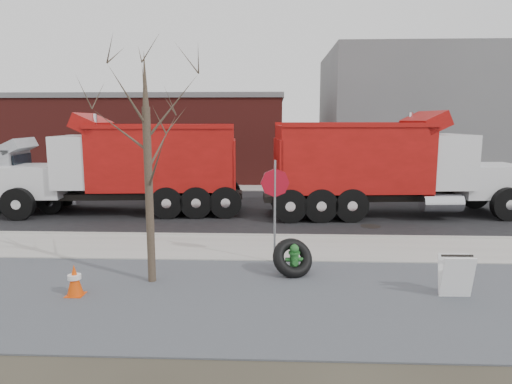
{
  "coord_description": "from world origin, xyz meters",
  "views": [
    {
      "loc": [
        -0.37,
        -12.6,
        3.71
      ],
      "look_at": [
        -0.99,
        2.02,
        1.4
      ],
      "focal_mm": 32.0,
      "sensor_mm": 36.0,
      "label": 1
    }
  ],
  "objects_px": {
    "sandwich_board": "(456,276)",
    "dump_truck_red_a": "(385,164)",
    "stop_sign": "(275,194)",
    "dump_truck_red_b": "(133,164)",
    "fire_hydrant": "(294,261)",
    "truck_tire": "(293,258)"
  },
  "relations": [
    {
      "from": "sandwich_board",
      "to": "dump_truck_red_a",
      "type": "bearing_deg",
      "value": 85.89
    },
    {
      "from": "fire_hydrant",
      "to": "dump_truck_red_a",
      "type": "bearing_deg",
      "value": 57.22
    },
    {
      "from": "truck_tire",
      "to": "sandwich_board",
      "type": "xyz_separation_m",
      "value": [
        3.37,
        -1.25,
        0.05
      ]
    },
    {
      "from": "fire_hydrant",
      "to": "dump_truck_red_b",
      "type": "height_order",
      "value": "dump_truck_red_b"
    },
    {
      "from": "truck_tire",
      "to": "sandwich_board",
      "type": "bearing_deg",
      "value": -20.32
    },
    {
      "from": "stop_sign",
      "to": "dump_truck_red_a",
      "type": "xyz_separation_m",
      "value": [
        4.26,
        6.3,
        0.18
      ]
    },
    {
      "from": "fire_hydrant",
      "to": "truck_tire",
      "type": "relative_size",
      "value": 0.65
    },
    {
      "from": "dump_truck_red_a",
      "to": "sandwich_board",
      "type": "bearing_deg",
      "value": -97.87
    },
    {
      "from": "truck_tire",
      "to": "dump_truck_red_a",
      "type": "bearing_deg",
      "value": 62.07
    },
    {
      "from": "truck_tire",
      "to": "dump_truck_red_a",
      "type": "distance_m",
      "value": 8.32
    },
    {
      "from": "sandwich_board",
      "to": "dump_truck_red_b",
      "type": "relative_size",
      "value": 0.1
    },
    {
      "from": "fire_hydrant",
      "to": "truck_tire",
      "type": "bearing_deg",
      "value": -164.12
    },
    {
      "from": "stop_sign",
      "to": "sandwich_board",
      "type": "height_order",
      "value": "stop_sign"
    },
    {
      "from": "truck_tire",
      "to": "sandwich_board",
      "type": "height_order",
      "value": "sandwich_board"
    },
    {
      "from": "fire_hydrant",
      "to": "dump_truck_red_a",
      "type": "distance_m",
      "value": 8.31
    },
    {
      "from": "truck_tire",
      "to": "dump_truck_red_a",
      "type": "xyz_separation_m",
      "value": [
        3.83,
        7.22,
        1.59
      ]
    },
    {
      "from": "fire_hydrant",
      "to": "dump_truck_red_b",
      "type": "xyz_separation_m",
      "value": [
        -6.12,
        7.21,
        1.64
      ]
    },
    {
      "from": "sandwich_board",
      "to": "dump_truck_red_b",
      "type": "distance_m",
      "value": 12.78
    },
    {
      "from": "stop_sign",
      "to": "dump_truck_red_b",
      "type": "bearing_deg",
      "value": 148.51
    },
    {
      "from": "fire_hydrant",
      "to": "dump_truck_red_a",
      "type": "height_order",
      "value": "dump_truck_red_a"
    },
    {
      "from": "sandwich_board",
      "to": "dump_truck_red_a",
      "type": "relative_size",
      "value": 0.09
    },
    {
      "from": "fire_hydrant",
      "to": "stop_sign",
      "type": "xyz_separation_m",
      "value": [
        -0.47,
        0.9,
        1.5
      ]
    }
  ]
}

